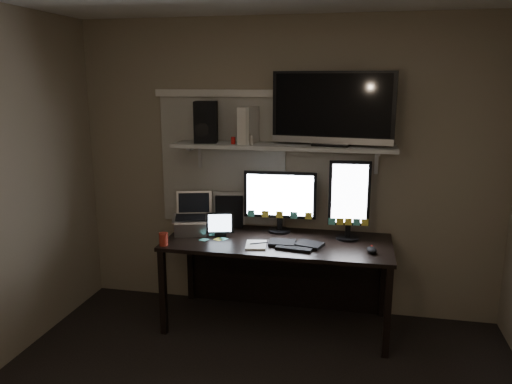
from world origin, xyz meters
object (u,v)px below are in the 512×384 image
(speaker, at_px, (206,122))
(mouse, at_px, (372,250))
(monitor_portrait, at_px, (349,200))
(tablet, at_px, (220,224))
(desk, at_px, (280,256))
(keyboard, at_px, (296,244))
(laptop, at_px, (191,214))
(monitor_landscape, at_px, (280,201))
(cup, at_px, (164,239))
(game_console, at_px, (248,125))
(tv, at_px, (333,109))

(speaker, bearing_deg, mouse, -26.60)
(monitor_portrait, relative_size, tablet, 2.89)
(desk, relative_size, monitor_portrait, 2.75)
(keyboard, height_order, laptop, laptop)
(monitor_portrait, height_order, laptop, monitor_portrait)
(desk, height_order, tablet, tablet)
(monitor_landscape, bearing_deg, monitor_portrait, -10.88)
(mouse, bearing_deg, desk, 147.54)
(tablet, xyz_separation_m, speaker, (-0.16, 0.19, 0.82))
(speaker, bearing_deg, tablet, -60.89)
(monitor_landscape, height_order, cup, monitor_landscape)
(laptop, xyz_separation_m, cup, (-0.11, -0.33, -0.12))
(cup, bearing_deg, desk, 26.28)
(keyboard, distance_m, laptop, 0.92)
(desk, bearing_deg, monitor_portrait, 3.16)
(cup, relative_size, game_console, 0.34)
(speaker, bearing_deg, cup, -123.70)
(cup, bearing_deg, mouse, 5.72)
(monitor_landscape, bearing_deg, cup, -149.16)
(monitor_portrait, xyz_separation_m, tablet, (-1.03, -0.12, -0.23))
(keyboard, xyz_separation_m, tablet, (-0.64, 0.12, 0.09))
(desk, xyz_separation_m, tablet, (-0.48, -0.09, 0.28))
(desk, xyz_separation_m, tv, (0.39, 0.07, 1.21))
(tv, bearing_deg, keyboard, -121.39)
(laptop, height_order, game_console, game_console)
(monitor_landscape, xyz_separation_m, game_console, (-0.26, -0.03, 0.63))
(monitor_landscape, xyz_separation_m, laptop, (-0.72, -0.21, -0.10))
(monitor_landscape, distance_m, tv, 0.88)
(monitor_portrait, xyz_separation_m, speaker, (-1.19, 0.06, 0.59))
(mouse, relative_size, laptop, 0.34)
(tablet, height_order, laptop, laptop)
(desk, bearing_deg, monitor_landscape, 101.57)
(monitor_portrait, relative_size, speaker, 1.94)
(monitor_landscape, height_order, monitor_portrait, monitor_portrait)
(tv, xyz_separation_m, game_console, (-0.68, 0.02, -0.14))
(monitor_landscape, relative_size, monitor_portrait, 0.93)
(cup, bearing_deg, monitor_landscape, 33.02)
(game_console, height_order, speaker, speaker)
(monitor_landscape, relative_size, laptop, 1.83)
(monitor_landscape, bearing_deg, speaker, 179.93)
(keyboard, distance_m, speaker, 1.25)
(monitor_portrait, distance_m, mouse, 0.46)
(keyboard, xyz_separation_m, speaker, (-0.80, 0.31, 0.91))
(tv, height_order, speaker, tv)
(monitor_landscape, bearing_deg, laptop, -166.15)
(monitor_landscape, distance_m, cup, 1.01)
(speaker, bearing_deg, keyboard, -33.16)
(monitor_portrait, bearing_deg, laptop, 179.97)
(cup, height_order, speaker, speaker)
(monitor_landscape, distance_m, tablet, 0.53)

